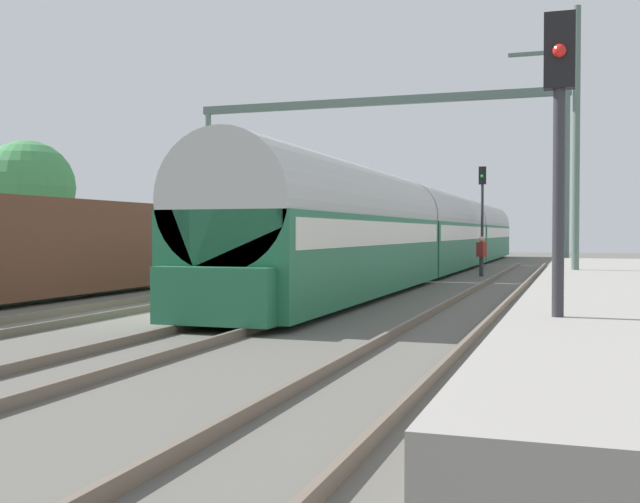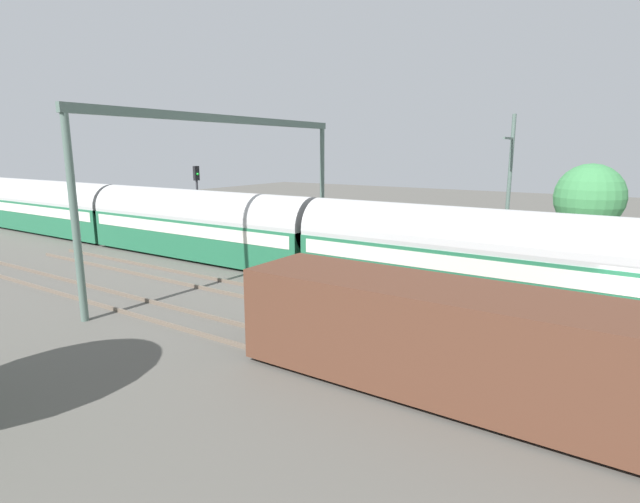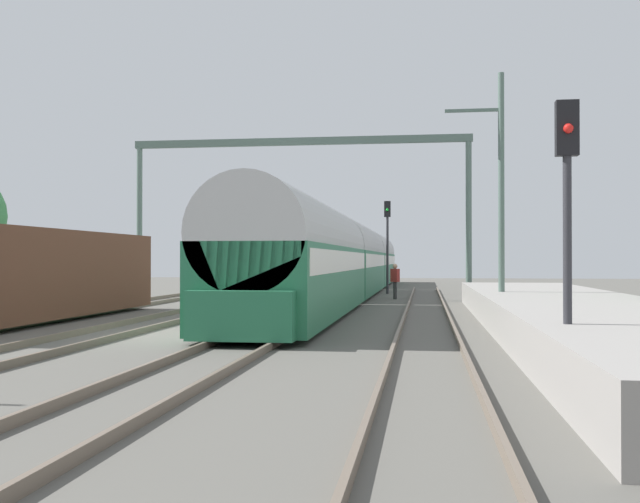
{
  "view_description": "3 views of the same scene",
  "coord_description": "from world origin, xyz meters",
  "px_view_note": "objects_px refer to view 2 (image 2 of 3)",
  "views": [
    {
      "loc": [
        8.55,
        -15.84,
        1.92
      ],
      "look_at": [
        2.03,
        3.64,
        1.4
      ],
      "focal_mm": 43.26,
      "sensor_mm": 36.0,
      "label": 1
    },
    {
      "loc": [
        -17.81,
        0.29,
        6.26
      ],
      "look_at": [
        1.28,
        12.88,
        1.51
      ],
      "focal_mm": 27.56,
      "sensor_mm": 36.0,
      "label": 2
    },
    {
      "loc": [
        6.03,
        -18.82,
        1.95
      ],
      "look_at": [
        1.02,
        17.29,
        2.33
      ],
      "focal_mm": 42.3,
      "sensor_mm": 36.0,
      "label": 3
    }
  ],
  "objects_px": {
    "freight_car": "(480,347)",
    "catenary_gantry": "(231,157)",
    "person_crossing": "(278,240)",
    "passenger_train": "(200,224)",
    "railway_signal_far": "(197,196)"
  },
  "relations": [
    {
      "from": "person_crossing",
      "to": "catenary_gantry",
      "type": "distance_m",
      "value": 6.77
    },
    {
      "from": "freight_car",
      "to": "catenary_gantry",
      "type": "xyz_separation_m",
      "value": [
        6.1,
        13.95,
        4.44
      ]
    },
    {
      "from": "freight_car",
      "to": "catenary_gantry",
      "type": "height_order",
      "value": "catenary_gantry"
    },
    {
      "from": "person_crossing",
      "to": "railway_signal_far",
      "type": "distance_m",
      "value": 6.37
    },
    {
      "from": "passenger_train",
      "to": "person_crossing",
      "type": "distance_m",
      "value": 4.65
    },
    {
      "from": "passenger_train",
      "to": "freight_car",
      "type": "bearing_deg",
      "value": -113.66
    },
    {
      "from": "person_crossing",
      "to": "catenary_gantry",
      "type": "height_order",
      "value": "catenary_gantry"
    },
    {
      "from": "freight_car",
      "to": "person_crossing",
      "type": "height_order",
      "value": "freight_car"
    },
    {
      "from": "passenger_train",
      "to": "freight_car",
      "type": "distance_m",
      "value": 20.27
    },
    {
      "from": "railway_signal_far",
      "to": "catenary_gantry",
      "type": "distance_m",
      "value": 8.23
    },
    {
      "from": "railway_signal_far",
      "to": "catenary_gantry",
      "type": "xyz_separation_m",
      "value": [
        -3.95,
        -6.75,
        2.56
      ]
    },
    {
      "from": "freight_car",
      "to": "person_crossing",
      "type": "distance_m",
      "value": 18.28
    },
    {
      "from": "person_crossing",
      "to": "catenary_gantry",
      "type": "bearing_deg",
      "value": 45.44
    },
    {
      "from": "catenary_gantry",
      "to": "person_crossing",
      "type": "bearing_deg",
      "value": 10.5
    },
    {
      "from": "railway_signal_far",
      "to": "passenger_train",
      "type": "bearing_deg",
      "value": -131.79
    }
  ]
}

